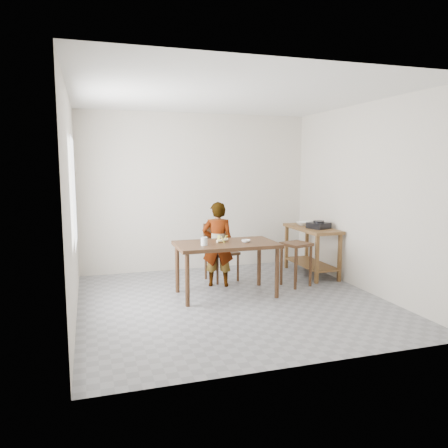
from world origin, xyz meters
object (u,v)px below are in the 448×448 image
object	(u,v)px
prep_counter	(311,251)
child	(218,244)
stool	(296,264)
dining_table	(226,269)
dining_chair	(222,252)

from	to	relation	value
prep_counter	child	bearing A→B (deg)	-173.05
child	stool	world-z (taller)	child
dining_table	stool	distance (m)	1.17
dining_table	stool	bearing A→B (deg)	7.60
stool	child	bearing A→B (deg)	163.42
prep_counter	child	world-z (taller)	child
child	dining_chair	size ratio (longest dim) A/B	1.42
prep_counter	stool	bearing A→B (deg)	-135.75
dining_table	child	bearing A→B (deg)	87.30
prep_counter	dining_table	bearing A→B (deg)	-157.85
prep_counter	child	size ratio (longest dim) A/B	0.94
prep_counter	child	distance (m)	1.73
child	stool	bearing A→B (deg)	-177.95
dining_table	prep_counter	bearing A→B (deg)	22.15
prep_counter	stool	xyz separation A→B (m)	(-0.56, -0.55, -0.07)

